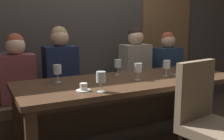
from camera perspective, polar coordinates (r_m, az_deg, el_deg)
name	(u,v)px	position (r m, az deg, el deg)	size (l,w,h in m)	color
back_wall_tiled	(84,7)	(3.60, -6.17, 13.59)	(6.00, 0.12, 3.00)	#423D38
arched_door	(167,18)	(4.22, 11.88, 11.05)	(0.90, 0.05, 2.55)	brown
dining_table	(131,88)	(2.57, 4.21, -3.91)	(2.20, 0.84, 0.74)	#412B1C
banquette_bench	(101,109)	(3.28, -2.39, -8.52)	(2.50, 0.44, 0.45)	#4A3C2E
chair_near_side	(206,115)	(2.22, 19.94, -9.26)	(0.51, 0.51, 0.98)	#4C3321
diner_redhead	(17,70)	(2.89, -20.13, -0.07)	(0.36, 0.24, 0.73)	brown
diner_bearded	(61,64)	(2.95, -11.23, 1.22)	(0.36, 0.24, 0.80)	#192342
diner_far_end	(135,60)	(3.38, 5.13, 2.30)	(0.36, 0.24, 0.78)	#9E9384
diner_near_end	(167,60)	(3.67, 12.04, 2.25)	(0.36, 0.24, 0.72)	navy
wine_glass_far_right	(118,64)	(2.74, 1.30, 1.34)	(0.08, 0.08, 0.16)	silver
wine_glass_end_right	(138,68)	(2.50, 5.73, 0.36)	(0.08, 0.08, 0.16)	silver
wine_glass_near_left	(167,65)	(2.74, 11.89, 1.05)	(0.08, 0.08, 0.16)	silver
wine_glass_end_left	(57,70)	(2.44, -11.91, -0.04)	(0.08, 0.08, 0.16)	silver
wine_glass_far_left	(101,78)	(2.04, -2.45, -1.66)	(0.08, 0.08, 0.16)	silver
espresso_cup	(84,88)	(2.10, -6.25, -3.89)	(0.12, 0.12, 0.06)	white
dessert_plate	(190,73)	(2.89, 16.69, -0.71)	(0.19, 0.19, 0.05)	white
fork_on_table	(177,75)	(2.82, 14.06, -1.06)	(0.02, 0.17, 0.01)	silver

